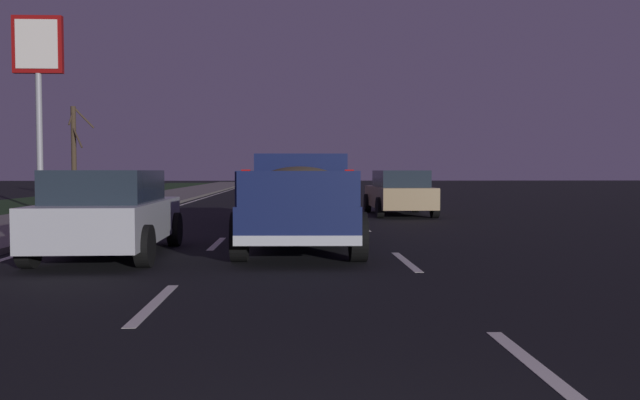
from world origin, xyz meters
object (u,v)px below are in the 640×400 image
at_px(pickup_truck, 301,199).
at_px(gas_price_sign, 38,64).
at_px(sedan_silver, 110,213).
at_px(bare_tree_far, 74,150).
at_px(sedan_tan, 399,192).
at_px(sedan_blue, 291,196).

relative_size(pickup_truck, gas_price_sign, 0.73).
xyz_separation_m(sedan_silver, gas_price_sign, (14.09, 6.53, 4.86)).
bearing_deg(sedan_silver, bare_tree_far, 19.31).
bearing_deg(sedan_tan, bare_tree_far, 47.11).
height_order(pickup_truck, sedan_blue, pickup_truck).
relative_size(pickup_truck, bare_tree_far, 1.07).
bearing_deg(sedan_tan, sedan_blue, 129.55).
bearing_deg(sedan_silver, sedan_blue, -22.97).
bearing_deg(bare_tree_far, sedan_blue, -145.72).
height_order(pickup_truck, sedan_silver, pickup_truck).
distance_m(pickup_truck, bare_tree_far, 27.40).
height_order(sedan_tan, bare_tree_far, bare_tree_far).
height_order(sedan_blue, sedan_silver, same).
height_order(sedan_blue, gas_price_sign, gas_price_sign).
bearing_deg(gas_price_sign, sedan_blue, -123.59).
bearing_deg(sedan_tan, gas_price_sign, 75.80).
height_order(sedan_blue, sedan_tan, same).
xyz_separation_m(pickup_truck, gas_price_sign, (13.10, 9.96, 4.67)).
distance_m(sedan_silver, gas_price_sign, 16.28).
relative_size(sedan_silver, sedan_tan, 1.00).
distance_m(sedan_silver, bare_tree_far, 26.98).
distance_m(sedan_blue, sedan_tan, 4.82).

